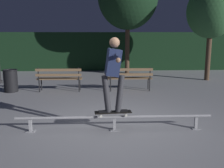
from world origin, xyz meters
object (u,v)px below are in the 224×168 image
(grind_rail, at_px, (114,119))
(skateboarder, at_px, (113,69))
(tree_far_right, at_px, (211,12))
(park_bench_left_center, at_px, (130,76))
(trash_can, at_px, (11,80))
(park_bench_leftmost, at_px, (59,77))
(skateboard, at_px, (113,112))

(grind_rail, height_order, skateboarder, skateboarder)
(tree_far_right, bearing_deg, skateboarder, -127.27)
(park_bench_left_center, distance_m, trash_can, 4.27)
(park_bench_left_center, bearing_deg, park_bench_leftmost, 180.00)
(grind_rail, relative_size, skateboarder, 2.68)
(grind_rail, xyz_separation_m, skateboarder, (-0.02, 0.00, 1.08))
(park_bench_left_center, height_order, trash_can, park_bench_left_center)
(tree_far_right, bearing_deg, park_bench_left_center, -150.54)
(grind_rail, distance_m, tree_far_right, 7.95)
(tree_far_right, bearing_deg, grind_rail, -127.12)
(skateboard, xyz_separation_m, skateboarder, (0.00, 0.00, 0.94))
(grind_rail, distance_m, park_bench_leftmost, 4.24)
(tree_far_right, relative_size, trash_can, 5.18)
(park_bench_left_center, distance_m, tree_far_right, 4.93)
(tree_far_right, bearing_deg, skateboard, -127.28)
(skateboarder, bearing_deg, park_bench_leftmost, 114.21)
(park_bench_leftmost, xyz_separation_m, trash_can, (-1.73, 0.06, -0.12))
(skateboard, xyz_separation_m, park_bench_left_center, (0.80, 3.85, 0.15))
(park_bench_leftmost, xyz_separation_m, tree_far_right, (6.26, 2.11, 2.44))
(grind_rail, relative_size, trash_can, 5.22)
(skateboard, relative_size, skateboarder, 0.51)
(grind_rail, bearing_deg, park_bench_left_center, 78.59)
(skateboard, height_order, park_bench_leftmost, park_bench_leftmost)
(skateboarder, bearing_deg, skateboard, -175.13)
(skateboarder, xyz_separation_m, park_bench_leftmost, (-1.73, 3.85, -0.79))
(park_bench_leftmost, bearing_deg, trash_can, 178.15)
(grind_rail, xyz_separation_m, park_bench_leftmost, (-1.75, 3.85, 0.29))
(park_bench_left_center, xyz_separation_m, trash_can, (-4.26, 0.06, -0.12))
(grind_rail, height_order, skateboard, skateboard)
(park_bench_leftmost, bearing_deg, skateboard, -65.83)
(skateboarder, bearing_deg, trash_can, 131.56)
(grind_rail, relative_size, park_bench_left_center, 2.60)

